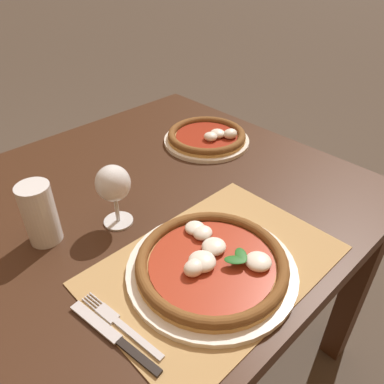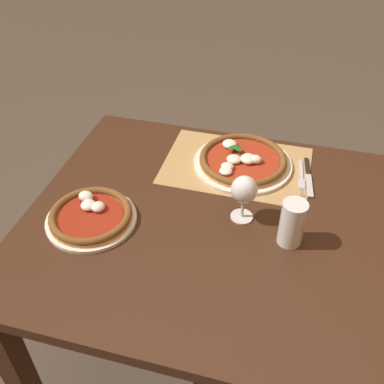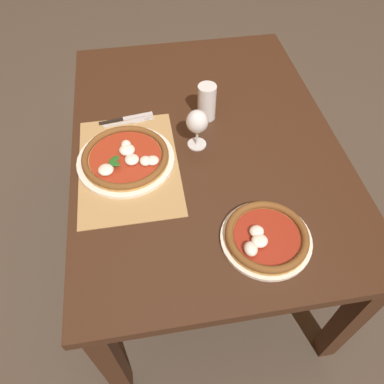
{
  "view_description": "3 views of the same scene",
  "coord_description": "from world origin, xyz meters",
  "px_view_note": "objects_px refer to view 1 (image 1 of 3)",
  "views": [
    {
      "loc": [
        -0.32,
        -0.65,
        1.32
      ],
      "look_at": [
        0.2,
        -0.12,
        0.79
      ],
      "focal_mm": 35.0,
      "sensor_mm": 36.0,
      "label": 1
    },
    {
      "loc": [
        -0.08,
        0.99,
        1.7
      ],
      "look_at": [
        0.2,
        -0.06,
        0.79
      ],
      "focal_mm": 42.0,
      "sensor_mm": 36.0,
      "label": 2
    },
    {
      "loc": [
        1.03,
        -0.22,
        1.72
      ],
      "look_at": [
        0.3,
        -0.1,
        0.8
      ],
      "focal_mm": 35.0,
      "sensor_mm": 36.0,
      "label": 3
    }
  ],
  "objects_px": {
    "pizza_near": "(212,264)",
    "fork": "(121,324)",
    "wine_glass": "(113,186)",
    "pizza_far": "(207,137)",
    "pint_glass": "(40,215)",
    "knife": "(113,336)"
  },
  "relations": [
    {
      "from": "pint_glass",
      "to": "fork",
      "type": "relative_size",
      "value": 0.72
    },
    {
      "from": "fork",
      "to": "knife",
      "type": "relative_size",
      "value": 0.93
    },
    {
      "from": "wine_glass",
      "to": "knife",
      "type": "bearing_deg",
      "value": -126.36
    },
    {
      "from": "pizza_far",
      "to": "knife",
      "type": "height_order",
      "value": "pizza_far"
    },
    {
      "from": "pizza_far",
      "to": "pint_glass",
      "type": "xyz_separation_m",
      "value": [
        -0.59,
        -0.07,
        0.05
      ]
    },
    {
      "from": "wine_glass",
      "to": "pint_glass",
      "type": "distance_m",
      "value": 0.17
    },
    {
      "from": "pizza_near",
      "to": "fork",
      "type": "distance_m",
      "value": 0.21
    },
    {
      "from": "pizza_near",
      "to": "fork",
      "type": "relative_size",
      "value": 1.74
    },
    {
      "from": "pizza_far",
      "to": "knife",
      "type": "distance_m",
      "value": 0.74
    },
    {
      "from": "pizza_near",
      "to": "wine_glass",
      "type": "relative_size",
      "value": 2.25
    },
    {
      "from": "wine_glass",
      "to": "pizza_far",
      "type": "bearing_deg",
      "value": 16.86
    },
    {
      "from": "pizza_far",
      "to": "wine_glass",
      "type": "relative_size",
      "value": 1.79
    },
    {
      "from": "pizza_far",
      "to": "fork",
      "type": "relative_size",
      "value": 1.39
    },
    {
      "from": "pizza_near",
      "to": "pizza_far",
      "type": "distance_m",
      "value": 0.56
    },
    {
      "from": "fork",
      "to": "knife",
      "type": "distance_m",
      "value": 0.03
    },
    {
      "from": "wine_glass",
      "to": "fork",
      "type": "relative_size",
      "value": 0.77
    },
    {
      "from": "wine_glass",
      "to": "knife",
      "type": "xyz_separation_m",
      "value": [
        -0.19,
        -0.25,
        -0.1
      ]
    },
    {
      "from": "wine_glass",
      "to": "fork",
      "type": "distance_m",
      "value": 0.31
    },
    {
      "from": "pizza_far",
      "to": "fork",
      "type": "distance_m",
      "value": 0.71
    },
    {
      "from": "pint_glass",
      "to": "fork",
      "type": "height_order",
      "value": "pint_glass"
    },
    {
      "from": "wine_glass",
      "to": "knife",
      "type": "relative_size",
      "value": 0.72
    },
    {
      "from": "fork",
      "to": "pizza_near",
      "type": "bearing_deg",
      "value": -6.22
    }
  ]
}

